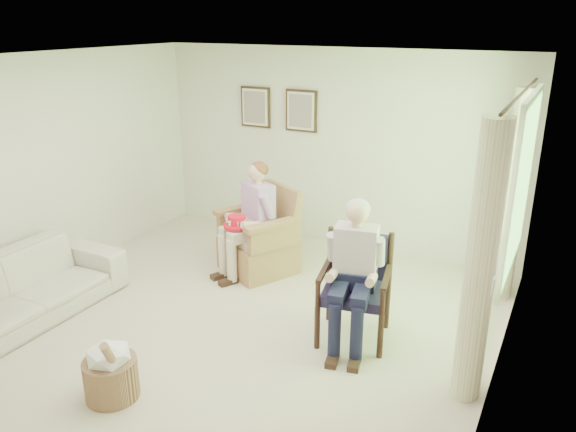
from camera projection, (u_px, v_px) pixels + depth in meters
The scene contains 17 objects.
floor at pixel (218, 334), 5.52m from camera, with size 5.50×5.50×0.00m, color beige.
back_wall at pixel (333, 150), 7.38m from camera, with size 5.00×0.04×2.60m, color silver.
left_wall at pixel (25, 176), 6.18m from camera, with size 0.04×5.50×2.60m, color silver.
right_wall at pixel (502, 263), 4.00m from camera, with size 0.04×5.50×2.60m, color silver.
ceiling at pixel (205, 62), 4.65m from camera, with size 5.00×5.50×0.02m, color white.
window at pixel (522, 182), 4.92m from camera, with size 0.13×2.50×1.63m.
curtain_left at pixel (480, 266), 4.30m from camera, with size 0.34×0.34×2.30m, color beige.
curtain_right at pixel (513, 197), 5.94m from camera, with size 0.34×0.34×2.30m, color beige.
framed_print_left at pixel (255, 107), 7.69m from camera, with size 0.45×0.05×0.55m.
framed_print_right at pixel (301, 111), 7.39m from camera, with size 0.45×0.05×0.55m.
wicker_armchair at pixel (260, 244), 6.85m from camera, with size 0.81×0.80×1.03m.
wood_armchair at pixel (358, 283), 5.37m from camera, with size 0.64×0.60×0.99m.
sofa at pixel (15, 292), 5.65m from camera, with size 0.89×2.27×0.66m, color beige.
person_wicker at pixel (253, 212), 6.58m from camera, with size 0.40×0.62×1.35m.
person_dark at pixel (353, 264), 5.15m from camera, with size 0.40×0.62×1.38m.
red_hat at pixel (237, 223), 6.51m from camera, with size 0.31×0.31×0.14m.
hatbox at pixel (110, 370), 4.55m from camera, with size 0.46×0.46×0.64m.
Camera 1 is at (2.84, -3.94, 2.96)m, focal length 35.00 mm.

